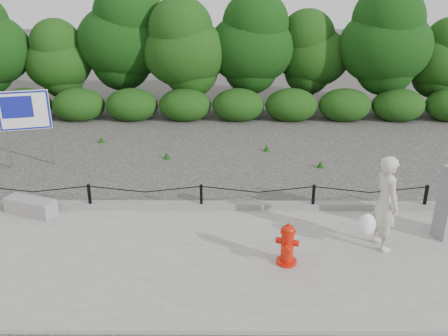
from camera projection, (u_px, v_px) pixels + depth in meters
ground at (202, 212)px, 10.71m from camera, size 90.00×90.00×0.00m
sidewalk at (196, 259)px, 8.83m from camera, size 14.00×4.00×0.08m
curb at (202, 205)px, 10.70m from camera, size 14.00×0.22×0.14m
chain_barrier at (201, 194)px, 10.54m from camera, size 10.06×0.06×0.60m
treeline at (209, 45)px, 18.06m from camera, size 20.28×3.87×4.86m
fire_hydrant at (287, 245)px, 8.49m from camera, size 0.47×0.48×0.81m
pedestrian at (384, 204)px, 8.84m from camera, size 0.81×0.76×1.86m
concrete_block at (31, 206)px, 10.40m from camera, size 1.20×0.77×0.36m
advertising_sign at (24, 114)px, 12.84m from camera, size 1.31×0.44×2.16m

